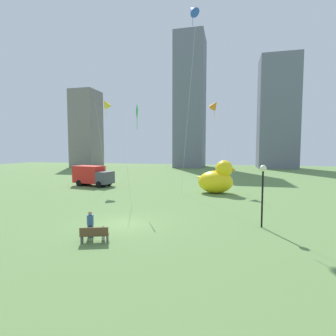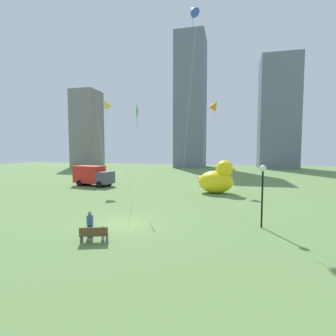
# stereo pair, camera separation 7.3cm
# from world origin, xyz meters

# --- Properties ---
(ground_plane) EXTENTS (140.00, 140.00, 0.00)m
(ground_plane) POSITION_xyz_m (0.00, 0.00, 0.00)
(ground_plane) COLOR #618547
(park_bench) EXTENTS (1.63, 0.92, 0.90)m
(park_bench) POSITION_xyz_m (-0.19, -3.67, 0.47)
(park_bench) COLOR brown
(park_bench) RESTS_ON ground
(person_adult) EXTENTS (0.39, 0.39, 1.58)m
(person_adult) POSITION_xyz_m (-0.87, -2.95, 0.87)
(person_adult) COLOR #38476B
(person_adult) RESTS_ON ground
(person_child) EXTENTS (0.20, 0.20, 0.84)m
(person_child) POSITION_xyz_m (0.10, -3.22, 0.46)
(person_child) COLOR silver
(person_child) RESTS_ON ground
(giant_inflatable_duck) EXTENTS (4.74, 3.04, 3.93)m
(giant_inflatable_duck) POSITION_xyz_m (5.76, 14.32, 1.67)
(giant_inflatable_duck) COLOR yellow
(giant_inflatable_duck) RESTS_ON ground
(lamppost) EXTENTS (0.44, 0.44, 4.20)m
(lamppost) POSITION_xyz_m (9.29, 1.46, 3.15)
(lamppost) COLOR black
(lamppost) RESTS_ON ground
(box_truck) EXTENTS (6.08, 3.38, 2.85)m
(box_truck) POSITION_xyz_m (-11.71, 16.19, 1.44)
(box_truck) COLOR red
(box_truck) RESTS_ON ground
(city_skyline) EXTENTS (62.62, 15.32, 37.35)m
(city_skyline) POSITION_xyz_m (-0.76, 57.32, 16.08)
(city_skyline) COLOR gray
(city_skyline) RESTS_ON ground
(kite_orange) EXTENTS (3.73, 3.75, 12.10)m
(kite_orange) POSITION_xyz_m (5.07, 19.82, 11.30)
(kite_orange) COLOR silver
(kite_orange) RESTS_ON ground
(kite_yellow) EXTENTS (2.11, 1.97, 12.24)m
(kite_yellow) POSITION_xyz_m (-9.46, 16.19, 11.46)
(kite_yellow) COLOR silver
(kite_yellow) RESTS_ON ground
(kite_blue) EXTENTS (2.24, 2.20, 21.29)m
(kite_blue) POSITION_xyz_m (2.94, 12.74, 20.45)
(kite_blue) COLOR silver
(kite_blue) RESTS_ON ground
(kite_green) EXTENTS (2.08, 2.34, 9.46)m
(kite_green) POSITION_xyz_m (-1.55, 6.82, 8.49)
(kite_green) COLOR silver
(kite_green) RESTS_ON ground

